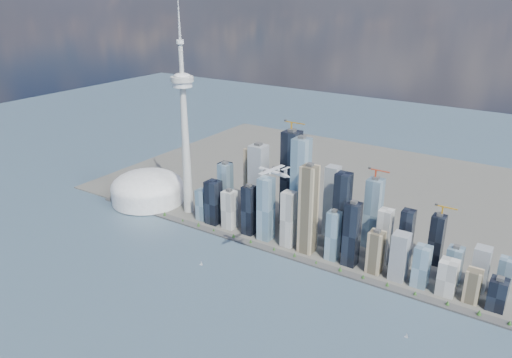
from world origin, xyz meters
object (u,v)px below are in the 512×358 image
Objects in this scene: dome_stadium at (148,189)px; sailboat_east at (406,336)px; needle_tower at (185,127)px; airplane at (273,172)px; sailboat_west at (201,264)px.

sailboat_east is at bearing -12.81° from dome_stadium.
sailboat_east is at bearing -16.26° from needle_tower.
airplane is (380.21, -193.05, 14.96)m from needle_tower.
sailboat_east is (447.54, 7.06, -0.30)m from sailboat_west.
needle_tower reaches higher than dome_stadium.
airplane reaches higher than dome_stadium.
sailboat_west is (-177.77, -3.60, -247.43)m from airplane.
dome_stadium is at bearing 168.71° from airplane.
needle_tower reaches higher than sailboat_west.
sailboat_west is at bearing -170.74° from airplane.
sailboat_west reaches higher than sailboat_east.
airplane reaches higher than sailboat_east.
airplane is at bearing -19.39° from dome_stadium.
dome_stadium is at bearing 173.99° from sailboat_east.
needle_tower is at bearing 170.54° from sailboat_east.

